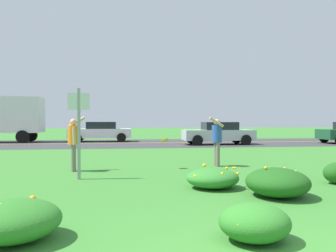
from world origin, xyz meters
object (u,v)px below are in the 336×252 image
Objects in this scene: car_silver_center_left at (218,133)px; person_catcher_blue_shirt at (217,138)px; frisbee_orange at (165,140)px; sign_post_near_path at (79,124)px; person_thrower_orange_shirt at (74,140)px; car_white_center_right at (100,132)px.

person_catcher_blue_shirt is at bearing -106.25° from car_silver_center_left.
frisbee_orange is at bearing -114.37° from car_silver_center_left.
person_catcher_blue_shirt is at bearing 25.11° from sign_post_near_path.
person_thrower_orange_shirt is at bearing -125.29° from car_silver_center_left.
person_thrower_orange_shirt is 14.87m from car_white_center_right.
person_catcher_blue_shirt is at bearing 10.70° from frisbee_orange.
frisbee_orange is 0.06× the size of car_white_center_right.
person_thrower_orange_shirt is 2.83m from frisbee_orange.
person_catcher_blue_shirt is 1.85m from frisbee_orange.
sign_post_near_path is at bearing -154.89° from person_catcher_blue_shirt.
sign_post_near_path is 0.53× the size of car_silver_center_left.
sign_post_near_path is at bearing -120.67° from car_silver_center_left.
sign_post_near_path reaches higher than frisbee_orange.
person_catcher_blue_shirt is 6.16× the size of frisbee_orange.
car_white_center_right is at bearing 90.44° from person_thrower_orange_shirt.
frisbee_orange is at bearing 33.95° from sign_post_near_path.
frisbee_orange is 15.00m from car_white_center_right.
person_catcher_blue_shirt is (4.29, 2.01, -0.50)m from sign_post_near_path.
car_white_center_right is (-0.11, 14.87, -0.22)m from person_thrower_orange_shirt.
car_white_center_right is (-0.46, 16.38, -0.72)m from sign_post_near_path.
person_thrower_orange_shirt reaches higher than car_white_center_right.
person_catcher_blue_shirt is 0.37× the size of car_white_center_right.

